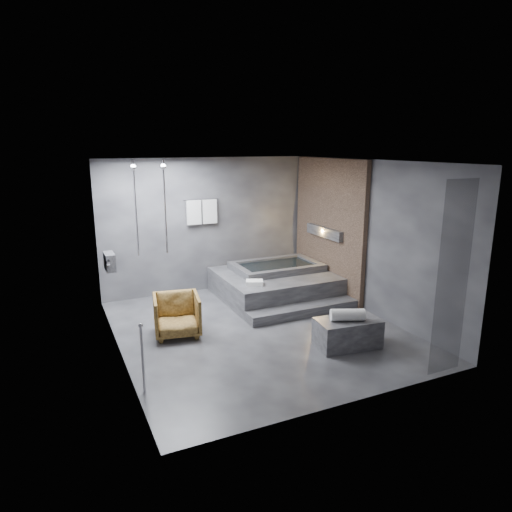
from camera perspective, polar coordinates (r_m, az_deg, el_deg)
name	(u,v)px	position (r m, az deg, el deg)	size (l,w,h in m)	color
room	(273,225)	(7.71, 2.16, 3.88)	(5.00, 5.04, 2.82)	#29292B
tub_deck	(274,285)	(9.40, 2.31, -3.59)	(2.20, 2.00, 0.50)	#2E2E30
tub_step	(303,310)	(8.48, 5.95, -6.77)	(2.20, 0.36, 0.18)	#2E2E30
concrete_bench	(347,333)	(7.30, 11.35, -9.39)	(0.97, 0.54, 0.44)	#323134
driftwood_chair	(177,315)	(7.63, -9.86, -7.29)	(0.73, 0.75, 0.68)	#493112
rolled_towel	(347,315)	(7.14, 11.37, -7.22)	(0.19, 0.19, 0.52)	white
deck_towel	(254,283)	(8.54, -0.20, -3.34)	(0.31, 0.23, 0.08)	white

